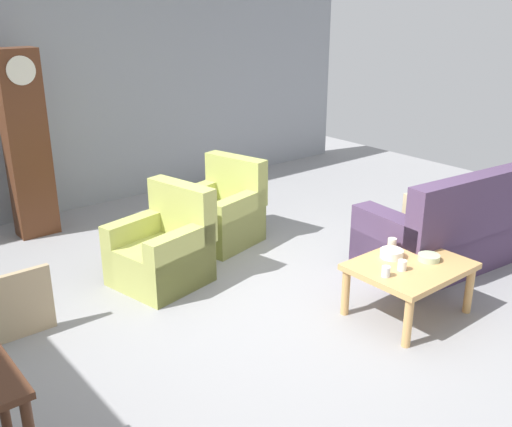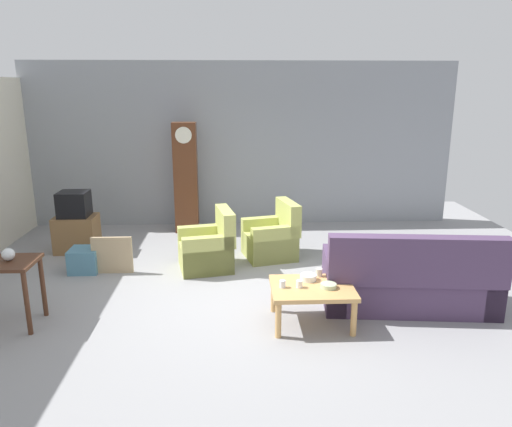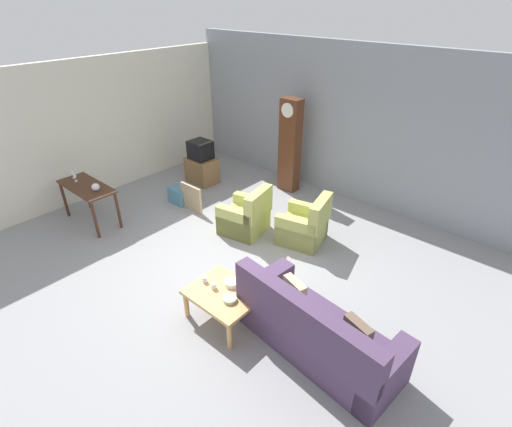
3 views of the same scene
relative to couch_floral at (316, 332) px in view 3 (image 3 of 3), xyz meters
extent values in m
plane|color=gray|center=(-2.02, 0.52, -0.35)|extent=(10.40, 10.40, 0.00)
cube|color=gray|center=(-2.02, 4.12, 1.25)|extent=(8.40, 0.16, 3.20)
cube|color=silver|center=(-6.22, 0.92, 1.09)|extent=(0.12, 6.40, 2.88)
cube|color=#4C3856|center=(0.01, 0.07, -0.13)|extent=(2.17, 1.05, 0.44)
cube|color=#4C3856|center=(-0.03, -0.29, 0.39)|extent=(2.11, 0.41, 0.60)
cube|color=#4C3856|center=(0.93, -0.03, -0.01)|extent=(0.32, 0.86, 0.68)
cube|color=#4C3856|center=(-0.92, 0.16, -0.01)|extent=(0.32, 0.86, 0.68)
cube|color=brown|center=(0.49, 0.07, 0.27)|extent=(0.38, 0.22, 0.36)
cube|color=#C6B284|center=(-0.47, 0.16, 0.27)|extent=(0.38, 0.22, 0.36)
cube|color=tan|center=(-2.63, 1.51, -0.15)|extent=(0.90, 0.90, 0.40)
cube|color=tan|center=(-2.32, 1.58, 0.31)|extent=(0.33, 0.78, 0.52)
cube|color=tan|center=(-2.69, 1.80, -0.05)|extent=(0.78, 0.31, 0.60)
cube|color=tan|center=(-2.57, 1.22, -0.05)|extent=(0.78, 0.31, 0.60)
cube|color=tan|center=(-1.61, 1.97, -0.15)|extent=(0.92, 0.92, 0.40)
cube|color=tan|center=(-1.30, 2.05, 0.31)|extent=(0.36, 0.78, 0.52)
cube|color=tan|center=(-1.68, 2.27, -0.05)|extent=(0.78, 0.34, 0.60)
cube|color=tan|center=(-1.54, 1.68, -0.05)|extent=(0.78, 0.34, 0.60)
cube|color=tan|center=(-1.28, -0.34, 0.09)|extent=(0.96, 0.76, 0.05)
cylinder|color=tan|center=(-1.70, -0.66, -0.14)|extent=(0.07, 0.07, 0.42)
cylinder|color=tan|center=(-0.85, -0.66, -0.14)|extent=(0.07, 0.07, 0.42)
cylinder|color=tan|center=(-1.70, -0.01, -0.14)|extent=(0.07, 0.07, 0.42)
cylinder|color=tan|center=(-0.85, -0.01, -0.14)|extent=(0.07, 0.07, 0.42)
cube|color=#472819|center=(-5.11, -0.23, 0.42)|extent=(1.30, 0.56, 0.04)
cylinder|color=#472819|center=(-5.71, -0.46, 0.03)|extent=(0.06, 0.06, 0.76)
cylinder|color=#472819|center=(-4.50, -0.46, 0.03)|extent=(0.06, 0.06, 0.76)
cylinder|color=#472819|center=(-5.71, 0.01, 0.03)|extent=(0.06, 0.06, 0.76)
cylinder|color=#472819|center=(-4.50, 0.01, 0.03)|extent=(0.06, 0.06, 0.76)
cube|color=#562D19|center=(-3.09, 3.51, 0.69)|extent=(0.44, 0.28, 2.08)
cylinder|color=silver|center=(-3.09, 3.36, 1.51)|extent=(0.30, 0.02, 0.30)
cube|color=brown|center=(-4.85, 2.44, -0.05)|extent=(0.68, 0.52, 0.61)
cube|color=black|center=(-4.85, 2.44, 0.47)|extent=(0.48, 0.44, 0.42)
cube|color=tan|center=(-4.01, 1.39, -0.07)|extent=(0.60, 0.05, 0.56)
cube|color=teal|center=(-4.45, 1.48, -0.17)|extent=(0.43, 0.42, 0.36)
sphere|color=silver|center=(-4.76, -0.20, 0.52)|extent=(0.15, 0.15, 0.15)
cylinder|color=white|center=(-1.43, -0.37, 0.16)|extent=(0.07, 0.07, 0.09)
cylinder|color=silver|center=(-1.63, -0.36, 0.16)|extent=(0.07, 0.07, 0.09)
cylinder|color=beige|center=(-1.15, -0.04, 0.17)|extent=(0.08, 0.08, 0.10)
cylinder|color=white|center=(-1.30, -0.15, 0.15)|extent=(0.20, 0.20, 0.07)
cylinder|color=#B2C69E|center=(-1.10, -0.39, 0.14)|extent=(0.19, 0.19, 0.05)
cylinder|color=silver|center=(-5.60, -0.21, 0.45)|extent=(0.06, 0.06, 0.02)
cylinder|color=silver|center=(-5.60, -0.21, 0.51)|extent=(0.01, 0.01, 0.09)
cone|color=silver|center=(-5.60, -0.21, 0.59)|extent=(0.07, 0.07, 0.09)
cylinder|color=silver|center=(-5.42, -0.26, 0.45)|extent=(0.06, 0.06, 0.02)
cylinder|color=silver|center=(-5.42, -0.26, 0.51)|extent=(0.01, 0.01, 0.09)
cone|color=silver|center=(-5.42, -0.26, 0.59)|extent=(0.07, 0.07, 0.09)
camera|label=1|loc=(-5.11, -2.98, 2.21)|focal=41.07mm
camera|label=2|loc=(-2.17, -5.54, 2.37)|focal=33.98mm
camera|label=3|loc=(1.65, -2.99, 3.64)|focal=26.80mm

